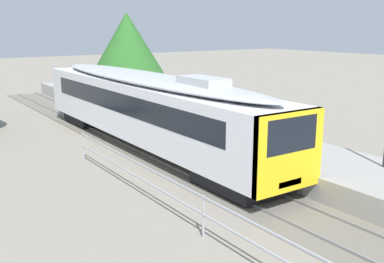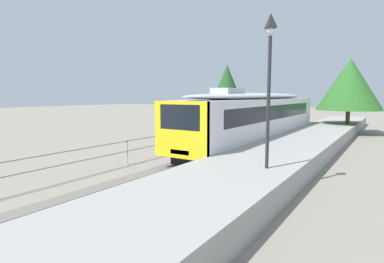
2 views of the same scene
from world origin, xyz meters
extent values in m
plane|color=gray|center=(-3.00, 22.00, 0.00)|extent=(160.00, 160.00, 0.00)
cube|color=#6B665B|center=(0.00, 22.00, 0.03)|extent=(3.20, 60.00, 0.06)
cube|color=slate|center=(-0.72, 22.00, 0.10)|extent=(0.08, 60.00, 0.08)
cube|color=slate|center=(0.72, 22.00, 0.10)|extent=(0.08, 60.00, 0.08)
cube|color=silver|center=(0.00, 30.34, 1.96)|extent=(2.80, 18.82, 2.55)
cube|color=yellow|center=(0.00, 21.04, 1.96)|extent=(2.80, 0.24, 2.55)
cube|color=black|center=(0.00, 20.96, 2.53)|extent=(2.13, 0.08, 1.12)
cube|color=black|center=(0.00, 30.34, 2.37)|extent=(2.82, 15.81, 0.92)
ellipsoid|color=#B2B5BA|center=(0.00, 30.34, 3.42)|extent=(2.69, 18.06, 0.44)
cube|color=#B2B5BA|center=(0.00, 25.64, 3.70)|extent=(1.10, 2.20, 0.36)
cube|color=#EAE5C6|center=(0.00, 20.97, 0.97)|extent=(1.00, 0.10, 0.20)
cube|color=black|center=(0.00, 23.34, 0.42)|extent=(2.24, 3.20, 0.55)
cube|color=black|center=(0.00, 37.35, 0.42)|extent=(2.24, 3.20, 0.55)
cube|color=#999691|center=(3.25, 22.00, 0.45)|extent=(3.90, 60.00, 0.90)
cylinder|color=#232328|center=(4.18, 20.39, 3.20)|extent=(0.12, 0.12, 4.60)
pyramid|color=#232328|center=(4.18, 20.39, 6.00)|extent=(0.34, 0.34, 0.50)
sphere|color=silver|center=(4.18, 20.39, 5.68)|extent=(0.24, 0.24, 0.24)
cylinder|color=#9EA0A5|center=(-3.30, 21.00, 0.62)|extent=(0.06, 0.06, 1.25)
cylinder|color=#9EA0A5|center=(-3.30, 30.00, 0.62)|extent=(0.06, 0.06, 1.25)
cylinder|color=brown|center=(-6.80, 39.03, 0.94)|extent=(0.36, 0.36, 1.89)
cone|color=#1E4C1E|center=(-6.80, 39.03, 4.26)|extent=(3.89, 3.89, 4.74)
cylinder|color=brown|center=(4.42, 41.01, 1.07)|extent=(0.36, 0.36, 2.15)
cone|color=#286023|center=(4.42, 41.01, 4.45)|extent=(5.59, 5.59, 4.60)
camera|label=1|loc=(-10.15, 11.51, 5.77)|focal=42.41mm
camera|label=2|loc=(7.85, 9.86, 3.50)|focal=29.00mm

